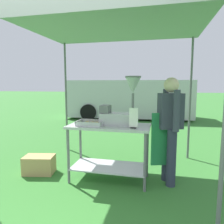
{
  "coord_description": "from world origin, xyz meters",
  "views": [
    {
      "loc": [
        0.96,
        -1.73,
        1.5
      ],
      "look_at": [
        0.2,
        1.57,
        1.06
      ],
      "focal_mm": 33.78,
      "sensor_mm": 36.0,
      "label": 1
    }
  ],
  "objects": [
    {
      "name": "ground_plane",
      "position": [
        0.0,
        6.0,
        0.0
      ],
      "size": [
        70.0,
        70.0,
        0.0
      ],
      "primitive_type": "plane",
      "color": "#33702D"
    },
    {
      "name": "stall_canopy",
      "position": [
        0.2,
        1.47,
        2.38
      ],
      "size": [
        2.88,
        2.58,
        2.47
      ],
      "color": "slate",
      "rests_on": "ground"
    },
    {
      "name": "donut_cart",
      "position": [
        0.2,
        1.37,
        0.63
      ],
      "size": [
        1.25,
        0.6,
        0.89
      ],
      "color": "#B7B7BC",
      "rests_on": "ground"
    },
    {
      "name": "donut_tray",
      "position": [
        -0.08,
        1.31,
        0.91
      ],
      "size": [
        0.4,
        0.29,
        0.07
      ],
      "color": "#B7B7BC",
      "rests_on": "donut_cart"
    },
    {
      "name": "donut_fryer",
      "position": [
        0.38,
        1.44,
        1.14
      ],
      "size": [
        0.62,
        0.28,
        0.75
      ],
      "color": "#B7B7BC",
      "rests_on": "donut_cart"
    },
    {
      "name": "menu_sign",
      "position": [
        0.59,
        1.22,
        1.01
      ],
      "size": [
        0.13,
        0.05,
        0.29
      ],
      "color": "black",
      "rests_on": "donut_cart"
    },
    {
      "name": "vendor",
      "position": [
        1.1,
        1.48,
        0.9
      ],
      "size": [
        0.46,
        0.53,
        1.61
      ],
      "color": "#2D3347",
      "rests_on": "ground"
    },
    {
      "name": "supply_crate",
      "position": [
        -1.03,
        1.34,
        0.15
      ],
      "size": [
        0.55,
        0.4,
        0.3
      ],
      "color": "tan",
      "rests_on": "ground"
    },
    {
      "name": "van_silver",
      "position": [
        -0.42,
        7.79,
        0.88
      ],
      "size": [
        5.52,
        2.39,
        1.69
      ],
      "color": "#BCBCC1",
      "rests_on": "ground"
    }
  ]
}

